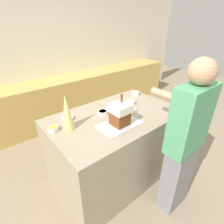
# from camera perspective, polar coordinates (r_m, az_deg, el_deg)

# --- Properties ---
(ground_plane) EXTENTS (12.00, 12.00, 0.00)m
(ground_plane) POSITION_cam_1_polar(r_m,az_deg,el_deg) (2.61, 0.85, -19.30)
(ground_plane) COLOR gray
(wall_back) EXTENTS (8.00, 0.05, 2.60)m
(wall_back) POSITION_cam_1_polar(r_m,az_deg,el_deg) (3.77, -22.06, 16.65)
(wall_back) COLOR beige
(wall_back) RESTS_ON ground_plane
(back_cabinet_block) EXTENTS (6.00, 0.60, 0.88)m
(back_cabinet_block) POSITION_cam_1_polar(r_m,az_deg,el_deg) (3.71, -18.03, 3.14)
(back_cabinet_block) COLOR tan
(back_cabinet_block) RESTS_ON ground_plane
(kitchen_island) EXTENTS (1.52, 0.95, 0.93)m
(kitchen_island) POSITION_cam_1_polar(r_m,az_deg,el_deg) (2.29, 0.94, -11.36)
(kitchen_island) COLOR gray
(kitchen_island) RESTS_ON ground_plane
(baking_tray) EXTENTS (0.46, 0.28, 0.01)m
(baking_tray) POSITION_cam_1_polar(r_m,az_deg,el_deg) (1.85, 2.51, -4.05)
(baking_tray) COLOR silver
(baking_tray) RESTS_ON kitchen_island
(gingerbread_house) EXTENTS (0.18, 0.19, 0.32)m
(gingerbread_house) POSITION_cam_1_polar(r_m,az_deg,el_deg) (1.79, 2.59, -0.63)
(gingerbread_house) COLOR brown
(gingerbread_house) RESTS_ON baking_tray
(decorative_tree) EXTENTS (0.13, 0.13, 0.37)m
(decorative_tree) POSITION_cam_1_polar(r_m,az_deg,el_deg) (1.75, -14.53, -0.14)
(decorative_tree) COLOR #DBD675
(decorative_tree) RESTS_ON kitchen_island
(candy_bowl_far_right) EXTENTS (0.10, 0.10, 0.05)m
(candy_bowl_far_right) POSITION_cam_1_polar(r_m,az_deg,el_deg) (1.83, -18.69, -5.26)
(candy_bowl_far_right) COLOR silver
(candy_bowl_far_right) RESTS_ON kitchen_island
(candy_bowl_front_corner) EXTENTS (0.12, 0.12, 0.05)m
(candy_bowl_front_corner) POSITION_cam_1_polar(r_m,az_deg,el_deg) (2.31, 6.27, 3.29)
(candy_bowl_front_corner) COLOR silver
(candy_bowl_front_corner) RESTS_ON kitchen_island
(candy_bowl_behind_tray) EXTENTS (0.10, 0.10, 0.05)m
(candy_bowl_behind_tray) POSITION_cam_1_polar(r_m,az_deg,el_deg) (2.60, 7.83, 6.14)
(candy_bowl_behind_tray) COLOR white
(candy_bowl_behind_tray) RESTS_ON kitchen_island
(candy_bowl_beside_tree) EXTENTS (0.11, 0.11, 0.04)m
(candy_bowl_beside_tree) POSITION_cam_1_polar(r_m,az_deg,el_deg) (2.06, -3.07, -0.04)
(candy_bowl_beside_tree) COLOR white
(candy_bowl_beside_tree) RESTS_ON kitchen_island
(candy_bowl_center_rear) EXTENTS (0.13, 0.13, 0.04)m
(candy_bowl_center_rear) POSITION_cam_1_polar(r_m,az_deg,el_deg) (1.99, -14.28, -1.92)
(candy_bowl_center_rear) COLOR silver
(candy_bowl_center_rear) RESTS_ON kitchen_island
(person) EXTENTS (0.44, 0.55, 1.68)m
(person) POSITION_cam_1_polar(r_m,az_deg,el_deg) (1.84, 22.52, -9.41)
(person) COLOR slate
(person) RESTS_ON ground_plane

